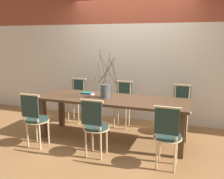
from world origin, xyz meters
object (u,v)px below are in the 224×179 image
at_px(dining_table, 112,104).
at_px(chair_far_center, 181,107).
at_px(chair_near_center, 167,134).
at_px(vase_centerpiece, 105,90).
at_px(book_stack, 87,94).

distance_m(dining_table, chair_far_center, 1.30).
height_order(dining_table, chair_near_center, chair_near_center).
xyz_separation_m(chair_far_center, vase_centerpiece, (-1.20, -0.71, 0.37)).
height_order(vase_centerpiece, book_stack, vase_centerpiece).
relative_size(dining_table, vase_centerpiece, 3.17).
xyz_separation_m(vase_centerpiece, book_stack, (-0.40, 0.10, -0.11)).
relative_size(dining_table, book_stack, 10.01).
bearing_deg(vase_centerpiece, book_stack, 165.65).
bearing_deg(vase_centerpiece, chair_far_center, 30.56).
xyz_separation_m(chair_far_center, book_stack, (-1.60, -0.61, 0.26)).
relative_size(chair_far_center, book_stack, 3.50).
relative_size(chair_far_center, vase_centerpiece, 1.11).
bearing_deg(book_stack, chair_far_center, 20.84).
relative_size(dining_table, chair_far_center, 2.86).
bearing_deg(chair_far_center, book_stack, 20.84).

